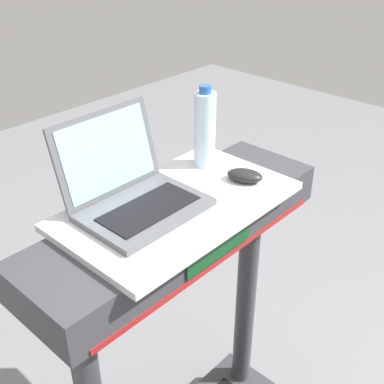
# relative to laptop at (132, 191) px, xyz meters

# --- Properties ---
(desk_board) EXTENTS (0.62, 0.37, 0.02)m
(desk_board) POSITION_rel_laptop_xyz_m (0.09, -0.07, -0.06)
(desk_board) COLOR silver
(desk_board) RESTS_ON treadmill_base
(laptop) EXTENTS (0.30, 0.27, 0.23)m
(laptop) POSITION_rel_laptop_xyz_m (0.00, 0.00, 0.00)
(laptop) COLOR #515459
(laptop) RESTS_ON desk_board
(computer_mouse) EXTENTS (0.10, 0.12, 0.03)m
(computer_mouse) POSITION_rel_laptop_xyz_m (0.30, -0.13, -0.03)
(computer_mouse) COLOR black
(computer_mouse) RESTS_ON desk_board
(water_bottle) EXTENTS (0.06, 0.06, 0.24)m
(water_bottle) POSITION_rel_laptop_xyz_m (0.30, 0.02, 0.07)
(water_bottle) COLOR silver
(water_bottle) RESTS_ON desk_board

